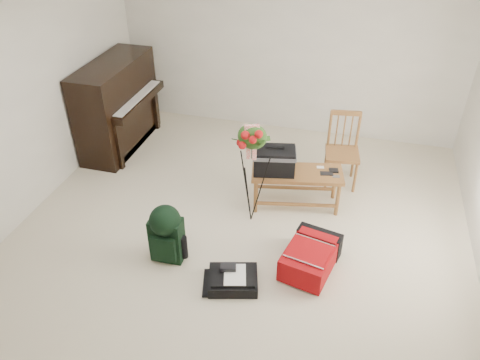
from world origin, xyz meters
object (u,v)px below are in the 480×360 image
(red_suitcase, at_px, (311,254))
(flower_stand, at_px, (252,175))
(green_backpack, at_px, (166,231))
(black_duffel, at_px, (233,279))
(dining_chair, at_px, (343,151))
(piano, at_px, (118,107))
(bench, at_px, (282,162))

(red_suitcase, xyz_separation_m, flower_stand, (-0.78, 0.56, 0.47))
(green_backpack, bearing_deg, black_duffel, -15.28)
(black_duffel, relative_size, green_backpack, 0.85)
(dining_chair, xyz_separation_m, flower_stand, (-0.91, -1.06, 0.16))
(dining_chair, xyz_separation_m, black_duffel, (-0.83, -2.09, -0.39))
(piano, distance_m, black_duffel, 3.27)
(dining_chair, bearing_deg, black_duffel, -119.81)
(piano, relative_size, black_duffel, 2.66)
(dining_chair, xyz_separation_m, red_suitcase, (-0.14, -1.62, -0.31))
(red_suitcase, distance_m, flower_stand, 1.07)
(piano, distance_m, flower_stand, 2.55)
(bench, bearing_deg, flower_stand, -133.49)
(flower_stand, bearing_deg, black_duffel, -107.53)
(bench, height_order, red_suitcase, bench)
(flower_stand, bearing_deg, green_backpack, -150.82)
(black_duffel, relative_size, flower_stand, 0.44)
(red_suitcase, xyz_separation_m, green_backpack, (-1.46, -0.29, 0.21))
(piano, bearing_deg, red_suitcase, -30.25)
(bench, distance_m, green_backpack, 1.59)
(piano, bearing_deg, green_backpack, -52.62)
(bench, distance_m, red_suitcase, 1.18)
(dining_chair, relative_size, flower_stand, 0.74)
(green_backpack, bearing_deg, piano, 125.80)
(piano, relative_size, bench, 1.33)
(black_duffel, bearing_deg, red_suitcase, 18.95)
(green_backpack, height_order, flower_stand, flower_stand)
(dining_chair, height_order, green_backpack, dining_chair)
(piano, distance_m, red_suitcase, 3.53)
(red_suitcase, xyz_separation_m, black_duffel, (-0.70, -0.47, -0.08))
(red_suitcase, distance_m, black_duffel, 0.84)
(red_suitcase, bearing_deg, bench, 130.28)
(black_duffel, distance_m, flower_stand, 1.17)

